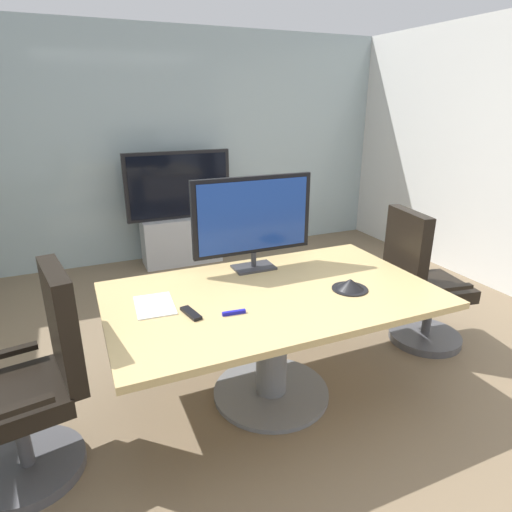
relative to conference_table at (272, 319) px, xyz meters
The scene contains 11 objects.
ground_plane 0.57m from the conference_table, 125.58° to the right, with size 7.27×7.27×0.00m, color #7A664C.
wall_back_glass_partition 3.12m from the conference_table, 91.49° to the left, with size 5.92×0.10×2.62m, color #9EB2B7.
conference_table is the anchor object (origin of this frame).
office_chair_left 1.35m from the conference_table, behind, with size 0.63×0.61×1.09m.
office_chair_right 1.35m from the conference_table, ahead, with size 0.63×0.61×1.09m.
tv_monitor 0.68m from the conference_table, 83.13° to the left, with size 0.84×0.18×0.64m.
wall_display_unit 2.67m from the conference_table, 88.10° to the left, with size 1.20×0.36×1.31m.
conference_phone 0.53m from the conference_table, 18.98° to the right, with size 0.22×0.22×0.07m.
remote_control 0.57m from the conference_table, behind, with size 0.05×0.17×0.02m, color black.
whiteboard_marker 0.41m from the conference_table, 150.89° to the right, with size 0.13×0.02×0.02m, color #1919A5.
paper_notepad 0.72m from the conference_table, behind, with size 0.21×0.30×0.01m, color white.
Camera 1 is at (-0.96, -2.03, 1.84)m, focal length 30.22 mm.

